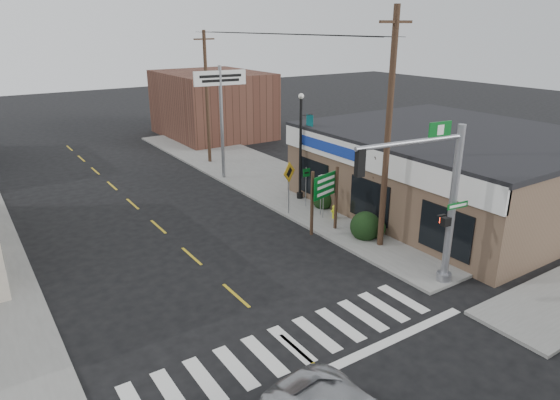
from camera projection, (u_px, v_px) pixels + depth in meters
ground at (299, 351)px, 15.39m from camera, size 140.00×140.00×0.00m
sidewalk_right at (294, 189)px, 30.28m from camera, size 6.00×38.00×0.13m
center_line at (192, 256)px, 21.67m from camera, size 0.12×56.00×0.01m
crosswalk at (291, 344)px, 15.70m from camera, size 11.00×2.20×0.01m
thrift_store at (452, 171)px, 27.00m from camera, size 12.00×14.00×4.00m
bldg_distant_right at (212, 104)px, 44.28m from camera, size 8.00×10.00×5.60m
traffic_signal_pole at (441, 192)px, 17.76m from camera, size 4.96×0.38×6.28m
guide_sign at (325, 192)px, 23.25m from camera, size 1.78×0.14×3.11m
fire_hydrant at (334, 211)px, 25.44m from camera, size 0.22×0.22×0.70m
ped_crossing_sign at (289, 178)px, 25.61m from camera, size 1.09×0.08×2.79m
lamp_post at (302, 139)px, 27.42m from camera, size 0.77×0.60×5.92m
dance_center_sign at (221, 95)px, 30.67m from camera, size 3.32×0.21×7.05m
bare_tree at (385, 161)px, 23.45m from camera, size 2.11×2.11×4.22m
shrub_front at (365, 226)px, 23.14m from camera, size 1.41×1.41×1.06m
shrub_back at (323, 199)px, 26.99m from camera, size 1.17×1.17×0.88m
utility_pole_near at (388, 131)px, 20.80m from camera, size 1.76×0.26×10.14m
utility_pole_far at (207, 97)px, 34.62m from camera, size 1.57×0.24×9.04m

